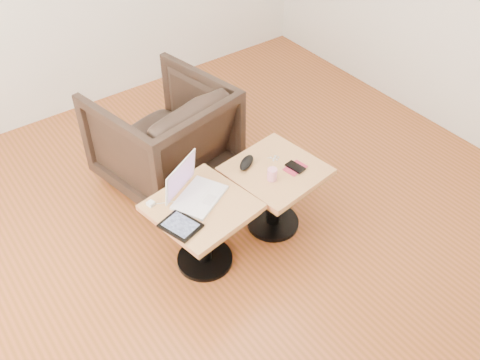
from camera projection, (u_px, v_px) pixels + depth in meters
room_shell at (238, 70)px, 2.65m from camera, size 4.52×4.52×2.71m
side_table_left at (202, 220)px, 3.23m from camera, size 0.63×0.63×0.50m
side_table_right at (275, 183)px, 3.48m from camera, size 0.62×0.62×0.50m
laptop at (193, 191)px, 3.18m from camera, size 0.40×0.37×0.23m
tablet at (180, 226)px, 3.01m from camera, size 0.22×0.25×0.02m
charging_adapter at (151, 204)px, 3.14m from camera, size 0.05×0.05×0.02m
glasses_case at (247, 163)px, 3.41m from camera, size 0.17×0.14×0.05m
striped_cup at (272, 174)px, 3.30m from camera, size 0.08×0.08×0.08m
earbuds_tangle at (275, 158)px, 3.47m from camera, size 0.07×0.05×0.01m
phone_on_sleeve at (295, 167)px, 3.40m from camera, size 0.15×0.13×0.02m
armchair at (163, 136)px, 3.85m from camera, size 0.98×1.00×0.78m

